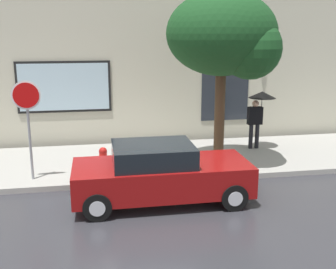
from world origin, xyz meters
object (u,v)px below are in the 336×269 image
at_px(street_tree, 228,37).
at_px(parked_car, 160,174).
at_px(fire_hydrant, 103,160).
at_px(pedestrian_with_umbrella, 259,104).
at_px(stop_sign, 27,111).

bearing_deg(street_tree, parked_car, -137.17).
bearing_deg(fire_hydrant, pedestrian_with_umbrella, 17.61).
relative_size(parked_car, pedestrian_with_umbrella, 2.16).
xyz_separation_m(fire_hydrant, pedestrian_with_umbrella, (5.29, 1.68, 1.16)).
relative_size(pedestrian_with_umbrella, street_tree, 0.39).
xyz_separation_m(fire_hydrant, street_tree, (3.59, 0.13, 3.38)).
distance_m(parked_car, pedestrian_with_umbrella, 5.49).
distance_m(fire_hydrant, pedestrian_with_umbrella, 5.67).
xyz_separation_m(street_tree, stop_sign, (-5.50, -0.35, -1.85)).
bearing_deg(parked_car, street_tree, 42.83).
relative_size(fire_hydrant, street_tree, 0.15).
bearing_deg(street_tree, pedestrian_with_umbrella, 42.42).
bearing_deg(pedestrian_with_umbrella, parked_car, -137.35).
bearing_deg(stop_sign, pedestrian_with_umbrella, 14.79).
height_order(parked_car, street_tree, street_tree).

